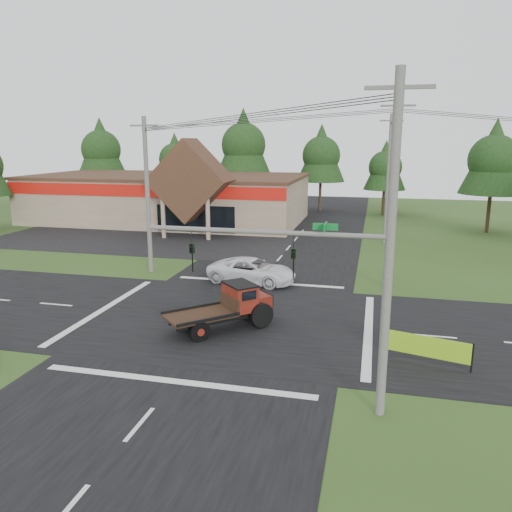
% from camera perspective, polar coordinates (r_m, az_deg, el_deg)
% --- Properties ---
extents(ground, '(120.00, 120.00, 0.00)m').
position_cam_1_polar(ground, '(25.73, -3.18, -7.25)').
color(ground, '#2A4318').
rests_on(ground, ground).
extents(road_ns, '(12.00, 120.00, 0.02)m').
position_cam_1_polar(road_ns, '(25.73, -3.18, -7.22)').
color(road_ns, black).
rests_on(road_ns, ground).
extents(road_ew, '(120.00, 12.00, 0.02)m').
position_cam_1_polar(road_ew, '(25.73, -3.18, -7.22)').
color(road_ew, black).
rests_on(road_ew, ground).
extents(parking_apron, '(28.00, 14.00, 0.02)m').
position_cam_1_polar(parking_apron, '(47.88, -12.82, 1.97)').
color(parking_apron, black).
rests_on(parking_apron, ground).
extents(cvs_building, '(30.40, 18.20, 9.19)m').
position_cam_1_polar(cvs_building, '(57.69, -9.87, 6.70)').
color(cvs_building, '#8E7360').
rests_on(cvs_building, ground).
extents(traffic_signal_mast, '(8.12, 0.24, 7.00)m').
position_cam_1_polar(traffic_signal_mast, '(16.28, 8.84, -3.07)').
color(traffic_signal_mast, '#595651').
rests_on(traffic_signal_mast, ground).
extents(utility_pole_nr, '(2.00, 0.30, 11.00)m').
position_cam_1_polar(utility_pole_nr, '(15.96, 15.02, 0.80)').
color(utility_pole_nr, '#595651').
rests_on(utility_pole_nr, ground).
extents(utility_pole_nw, '(2.00, 0.30, 10.50)m').
position_cam_1_polar(utility_pole_nw, '(34.71, -12.30, 6.89)').
color(utility_pole_nw, '#595651').
rests_on(utility_pole_nw, ground).
extents(utility_pole_ne, '(2.00, 0.30, 11.50)m').
position_cam_1_polar(utility_pole_ne, '(31.28, 15.36, 7.02)').
color(utility_pole_ne, '#595651').
rests_on(utility_pole_ne, ground).
extents(utility_pole_n, '(2.00, 0.30, 11.20)m').
position_cam_1_polar(utility_pole_n, '(45.24, 14.86, 8.55)').
color(utility_pole_n, '#595651').
rests_on(utility_pole_n, ground).
extents(tree_row_a, '(6.72, 6.72, 12.12)m').
position_cam_1_polar(tree_row_a, '(73.16, -17.30, 11.74)').
color(tree_row_a, '#332316').
rests_on(tree_row_a, ground).
extents(tree_row_b, '(5.60, 5.60, 10.10)m').
position_cam_1_polar(tree_row_b, '(70.52, -9.24, 11.03)').
color(tree_row_b, '#332316').
rests_on(tree_row_b, ground).
extents(tree_row_c, '(7.28, 7.28, 13.13)m').
position_cam_1_polar(tree_row_c, '(66.33, -1.43, 12.82)').
color(tree_row_c, '#332316').
rests_on(tree_row_c, ground).
extents(tree_row_d, '(6.16, 6.16, 11.11)m').
position_cam_1_polar(tree_row_d, '(65.51, 7.47, 11.54)').
color(tree_row_d, '#332316').
rests_on(tree_row_d, ground).
extents(tree_row_e, '(5.04, 5.04, 9.09)m').
position_cam_1_polar(tree_row_e, '(63.19, 14.57, 9.97)').
color(tree_row_e, '#332316').
rests_on(tree_row_e, ground).
extents(tree_side_ne, '(6.16, 6.16, 11.11)m').
position_cam_1_polar(tree_side_ne, '(54.27, 25.57, 10.13)').
color(tree_side_ne, '#332316').
rests_on(tree_side_ne, ground).
extents(antique_flatbed_truck, '(5.17, 5.12, 2.20)m').
position_cam_1_polar(antique_flatbed_truck, '(24.09, -4.01, -5.91)').
color(antique_flatbed_truck, '#4F130B').
rests_on(antique_flatbed_truck, ground).
extents(roadside_banner, '(3.52, 1.05, 1.23)m').
position_cam_1_polar(roadside_banner, '(21.77, 18.81, -10.07)').
color(roadside_banner, '#7BB317').
rests_on(roadside_banner, ground).
extents(white_pickup, '(5.95, 3.37, 1.57)m').
position_cam_1_polar(white_pickup, '(32.01, -0.46, -1.69)').
color(white_pickup, white).
rests_on(white_pickup, ground).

